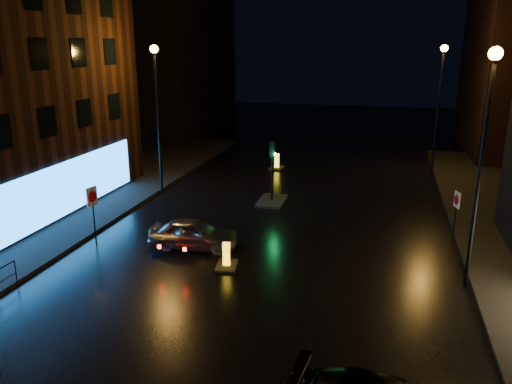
% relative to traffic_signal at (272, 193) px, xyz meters
% --- Properties ---
extents(ground, '(120.00, 120.00, 0.00)m').
position_rel_traffic_signal_xyz_m(ground, '(1.20, -14.00, -0.50)').
color(ground, black).
rests_on(ground, ground).
extents(building_far_left, '(8.00, 16.00, 14.00)m').
position_rel_traffic_signal_xyz_m(building_far_left, '(-14.80, 21.00, 6.50)').
color(building_far_left, black).
rests_on(building_far_left, ground).
extents(street_lamp_lfar, '(0.44, 0.44, 8.37)m').
position_rel_traffic_signal_xyz_m(street_lamp_lfar, '(-6.60, -0.00, 5.06)').
color(street_lamp_lfar, black).
rests_on(street_lamp_lfar, ground).
extents(street_lamp_rnear, '(0.44, 0.44, 8.37)m').
position_rel_traffic_signal_xyz_m(street_lamp_rnear, '(9.00, -8.00, 5.06)').
color(street_lamp_rnear, black).
rests_on(street_lamp_rnear, ground).
extents(street_lamp_rfar, '(0.44, 0.44, 8.37)m').
position_rel_traffic_signal_xyz_m(street_lamp_rfar, '(9.00, 8.00, 5.06)').
color(street_lamp_rfar, black).
rests_on(street_lamp_rfar, ground).
extents(traffic_signal, '(1.40, 2.40, 3.45)m').
position_rel_traffic_signal_xyz_m(traffic_signal, '(0.00, 0.00, 0.00)').
color(traffic_signal, black).
rests_on(traffic_signal, ground).
extents(silver_hatchback, '(3.88, 1.85, 1.28)m').
position_rel_traffic_signal_xyz_m(silver_hatchback, '(-1.83, -7.15, 0.14)').
color(silver_hatchback, '#929599').
rests_on(silver_hatchback, ground).
extents(bollard_near, '(0.97, 1.29, 1.03)m').
position_rel_traffic_signal_xyz_m(bollard_near, '(0.13, -8.66, -0.28)').
color(bollard_near, black).
rests_on(bollard_near, ground).
extents(bollard_far, '(0.94, 1.31, 1.08)m').
position_rel_traffic_signal_xyz_m(bollard_far, '(-1.34, 7.50, -0.26)').
color(bollard_far, black).
rests_on(bollard_far, ground).
extents(road_sign_left, '(0.17, 0.61, 2.52)m').
position_rel_traffic_signal_xyz_m(road_sign_left, '(-6.27, -7.62, 1.39)').
color(road_sign_left, black).
rests_on(road_sign_left, ground).
extents(road_sign_right, '(0.20, 0.52, 2.20)m').
position_rel_traffic_signal_xyz_m(road_sign_right, '(9.10, -3.25, 1.14)').
color(road_sign_right, black).
rests_on(road_sign_right, ground).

